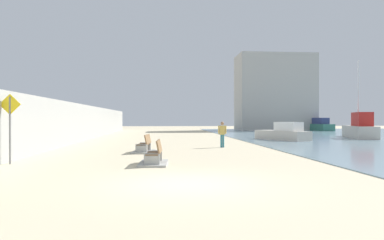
{
  "coord_description": "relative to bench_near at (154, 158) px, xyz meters",
  "views": [
    {
      "loc": [
        -0.71,
        -10.0,
        1.83
      ],
      "look_at": [
        1.19,
        12.03,
        1.75
      ],
      "focal_mm": 33.52,
      "sensor_mm": 36.0,
      "label": 1
    }
  ],
  "objects": [
    {
      "name": "person_walking",
      "position": [
        4.17,
        8.08,
        0.72
      ],
      "size": [
        0.53,
        0.22,
        1.65
      ],
      "color": "teal",
      "rests_on": "ground"
    },
    {
      "name": "harbor_building",
      "position": [
        18.41,
        41.52,
        5.77
      ],
      "size": [
        12.0,
        6.0,
        12.0
      ],
      "primitive_type": "cube",
      "color": "#ADAAA3",
      "rests_on": "ground"
    },
    {
      "name": "ground_plane",
      "position": [
        0.99,
        13.52,
        -0.23
      ],
      "size": [
        120.0,
        120.0,
        0.0
      ],
      "primitive_type": "plane",
      "color": "beige"
    },
    {
      "name": "boat_nearest",
      "position": [
        23.99,
        38.5,
        0.52
      ],
      "size": [
        3.03,
        7.26,
        1.93
      ],
      "color": "#337060",
      "rests_on": "water_bay"
    },
    {
      "name": "seawall",
      "position": [
        -6.51,
        13.52,
        1.27
      ],
      "size": [
        0.8,
        64.0,
        3.01
      ],
      "primitive_type": "cube",
      "color": "#9E9E99",
      "rests_on": "ground"
    },
    {
      "name": "bench_near",
      "position": [
        0.0,
        0.0,
        0.0
      ],
      "size": [
        1.23,
        2.16,
        0.98
      ],
      "color": "#9E9E99",
      "rests_on": "ground"
    },
    {
      "name": "boat_far_left",
      "position": [
        18.89,
        17.65,
        0.69
      ],
      "size": [
        3.78,
        7.34,
        7.39
      ],
      "color": "beige",
      "rests_on": "water_bay"
    },
    {
      "name": "bench_far",
      "position": [
        -0.65,
        5.15,
        0.0
      ],
      "size": [
        1.33,
        2.21,
        0.98
      ],
      "color": "#9E9E99",
      "rests_on": "ground"
    },
    {
      "name": "boat_far_right",
      "position": [
        10.63,
        15.14,
        0.36
      ],
      "size": [
        3.7,
        5.37,
        1.51
      ],
      "color": "beige",
      "rests_on": "water_bay"
    },
    {
      "name": "pedestrian_sign",
      "position": [
        -5.78,
        0.5,
        1.53
      ],
      "size": [
        0.85,
        0.08,
        2.84
      ],
      "color": "slate",
      "rests_on": "ground"
    }
  ]
}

